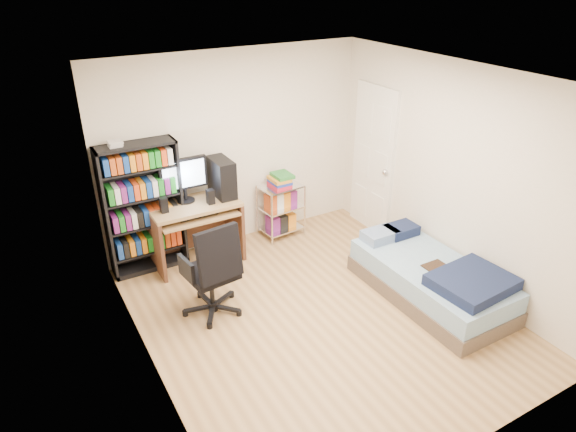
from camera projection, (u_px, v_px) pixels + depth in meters
room at (321, 210)px, 4.95m from camera, size 3.58×4.08×2.58m
media_shelf at (143, 207)px, 6.00m from camera, size 0.90×0.30×1.66m
computer_desk at (201, 206)px, 6.26m from camera, size 1.06×0.62×1.34m
office_chair at (213, 285)px, 5.39m from camera, size 0.72×0.72×1.09m
wire_cart at (281, 196)px, 6.85m from camera, size 0.59×0.45×0.90m
bed at (432, 279)px, 5.70m from camera, size 0.92×1.85×0.53m
door at (373, 160)px, 6.87m from camera, size 0.12×0.80×2.00m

